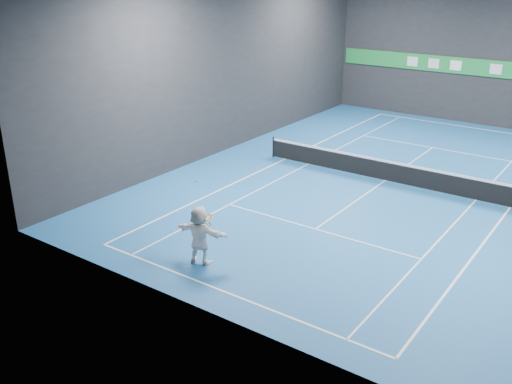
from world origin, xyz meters
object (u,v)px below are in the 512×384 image
Objects in this scene: tennis_ball at (197,181)px; tennis_net at (386,170)px; tennis_racket at (208,219)px; player at (200,235)px.

tennis_net is at bearing 79.97° from tennis_ball.
tennis_ball is 0.15× the size of tennis_racket.
tennis_net is (1.92, 10.84, -2.33)m from tennis_ball.
tennis_ball is at bearing -38.81° from player.
player is at bearing -172.03° from tennis_racket.
tennis_net is (1.84, 10.88, -0.47)m from player.
player is at bearing -99.58° from tennis_net.
tennis_ball reaches higher than player.
player is 1.86m from tennis_ball.
player is 0.74m from tennis_racket.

